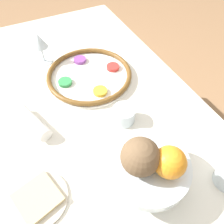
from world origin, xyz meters
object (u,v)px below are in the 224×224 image
Objects in this scene: coconut at (140,157)px; napkin_roll at (33,122)px; fruit_stand at (147,167)px; bread_plate at (38,198)px; wine_glass at (39,42)px; cup_mid at (124,115)px; orange_fruit at (170,162)px; seder_plate at (89,75)px.

coconut is 0.58× the size of napkin_roll.
fruit_stand reaches higher than bread_plate.
coconut is 0.41m from napkin_roll.
cup_mid is (0.45, 0.16, -0.07)m from wine_glass.
wine_glass is 0.67m from coconut.
cup_mid is at bearing 160.57° from coconut.
orange_fruit reaches higher than bread_plate.
orange_fruit is (0.03, 0.03, 0.06)m from fruit_stand.
orange_fruit is 0.47m from napkin_roll.
seder_plate is at bearing 36.41° from wine_glass.
cup_mid is (0.11, 0.29, 0.01)m from napkin_roll.
seder_plate is at bearing 176.79° from fruit_stand.
wine_glass reaches higher than cup_mid.
napkin_roll is (-0.33, -0.22, -0.12)m from coconut.
coconut is at bearing -6.45° from seder_plate.
bread_plate is at bearing -38.34° from seder_plate.
cup_mid is (-0.21, 0.08, -0.12)m from coconut.
wine_glass is at bearing 159.23° from napkin_roll.
cup_mid is (-0.22, 0.05, -0.05)m from fruit_stand.
wine_glass is 0.72m from orange_fruit.
wine_glass is at bearing -160.21° from cup_mid.
coconut is at bearing -124.71° from orange_fruit.
napkin_roll is 2.12× the size of cup_mid.
wine_glass is at bearing -168.34° from orange_fruit.
seder_plate is 3.63× the size of coconut.
coconut reaches higher than bread_plate.
coconut is 0.60× the size of bread_plate.
wine_glass is 0.37m from napkin_roll.
wine_glass is 0.63m from bread_plate.
wine_glass is 1.41× the size of coconut.
fruit_stand reaches higher than napkin_roll.
bread_plate is at bearing -67.43° from cup_mid.
orange_fruit is 0.48× the size of napkin_roll.
coconut is (-0.01, -0.03, 0.07)m from fruit_stand.
bread_plate is at bearing -105.30° from coconut.
orange_fruit is 0.50× the size of bread_plate.
wine_glass is 1.72× the size of cup_mid.
wine_glass is at bearing -172.53° from coconut.
bread_plate is at bearing -16.63° from wine_glass.
napkin_roll is (0.34, -0.13, -0.08)m from wine_glass.
cup_mid is at bearing 4.77° from seder_plate.
bread_plate is at bearing -109.26° from orange_fruit.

